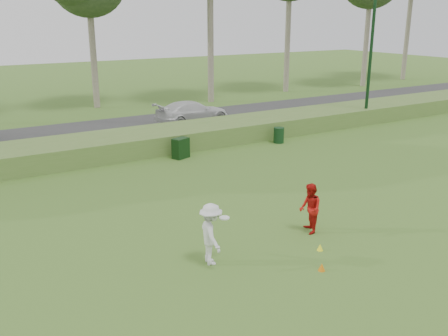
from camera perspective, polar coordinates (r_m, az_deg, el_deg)
ground at (r=14.08m, az=8.53°, el=-9.21°), size 120.00×120.00×0.00m
reed_strip at (r=23.83m, az=-9.98°, el=2.91°), size 80.00×3.00×0.90m
park_road at (r=28.53m, az=-13.62°, el=4.16°), size 80.00×6.00×0.06m
lamp_post at (r=30.30m, az=16.68°, el=15.30°), size 0.70×0.70×8.18m
player_white at (r=12.89m, az=-1.49°, el=-7.56°), size 0.94×1.16×1.64m
player_red at (r=14.89m, az=9.81°, el=-4.60°), size 0.82×0.90×1.50m
cone_orange at (r=13.07m, az=11.11°, el=-11.05°), size 0.18×0.18×0.20m
cone_yellow at (r=14.09m, az=10.92°, el=-8.88°), size 0.17×0.17×0.19m
utility_cabinet at (r=22.49m, az=-4.97°, el=2.28°), size 0.85×0.69×0.92m
trash_bin at (r=25.28m, az=6.28°, el=3.75°), size 0.68×0.68×0.78m
car_right at (r=29.54m, az=-3.65°, el=6.39°), size 4.57×2.05×1.30m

